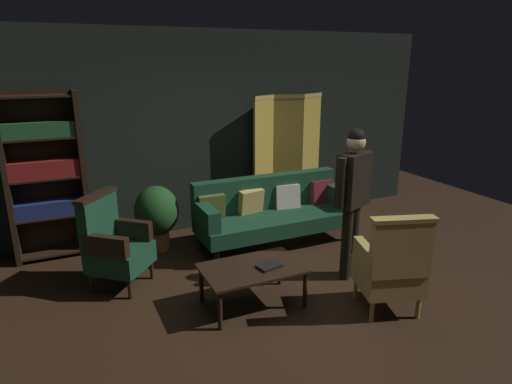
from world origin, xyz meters
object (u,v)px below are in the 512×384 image
armchair_wing_left (114,244)px  standing_figure (353,191)px  coffee_table (253,271)px  armchair_gilt_accent (392,265)px  bookshelf (46,174)px  velvet_couch (273,209)px  folding_screen (288,155)px  book_black_cloth (269,266)px  potted_plant (157,214)px

armchair_wing_left → standing_figure: (2.43, -0.90, 0.54)m
coffee_table → armchair_gilt_accent: armchair_gilt_accent is taller
armchair_gilt_accent → armchair_wing_left: same height
armchair_gilt_accent → standing_figure: bearing=84.2°
bookshelf → velvet_couch: 2.87m
armchair_wing_left → coffee_table: bearing=-40.6°
bookshelf → velvet_couch: size_ratio=0.97×
armchair_gilt_accent → coffee_table: bearing=150.6°
coffee_table → armchair_gilt_accent: (1.17, -0.66, 0.12)m
folding_screen → coffee_table: (-1.60, -2.23, -0.61)m
standing_figure → book_black_cloth: (-1.10, -0.18, -0.59)m
velvet_couch → potted_plant: size_ratio=2.47×
armchair_wing_left → potted_plant: size_ratio=1.21×
coffee_table → velvet_couch: bearing=56.3°
armchair_gilt_accent → potted_plant: 2.98m
bookshelf → armchair_gilt_accent: 4.10m
coffee_table → standing_figure: bearing=4.9°
coffee_table → armchair_wing_left: armchair_wing_left is taller
armchair_gilt_accent → armchair_wing_left: (-2.35, 1.67, 0.00)m
folding_screen → coffee_table: bearing=-125.8°
bookshelf → folding_screen: bearing=1.7°
bookshelf → coffee_table: 2.86m
bookshelf → book_black_cloth: bearing=-48.9°
armchair_gilt_accent → standing_figure: (0.08, 0.77, 0.54)m
coffee_table → armchair_wing_left: bearing=139.4°
coffee_table → standing_figure: standing_figure is taller
armchair_wing_left → standing_figure: standing_figure is taller
bookshelf → armchair_wing_left: size_ratio=1.97×
bookshelf → book_black_cloth: bookshelf is taller
standing_figure → coffee_table: bearing=-175.1°
folding_screen → velvet_couch: (-0.68, -0.84, -0.53)m
bookshelf → potted_plant: size_ratio=2.39×
standing_figure → potted_plant: (-1.80, 1.66, -0.53)m
armchair_gilt_accent → book_black_cloth: (-1.02, 0.59, -0.06)m
folding_screen → armchair_wing_left: (-2.79, -1.21, -0.50)m
armchair_gilt_accent → armchair_wing_left: 2.89m
bookshelf → potted_plant: 1.40m
armchair_wing_left → potted_plant: 0.99m
folding_screen → armchair_gilt_accent: (-0.43, -2.89, -0.50)m
bookshelf → armchair_gilt_accent: (2.94, -2.79, -0.58)m
coffee_table → potted_plant: potted_plant is taller
folding_screen → standing_figure: bearing=-99.5°
velvet_couch → book_black_cloth: velvet_couch is taller
armchair_wing_left → potted_plant: (0.63, 0.76, 0.01)m
velvet_couch → folding_screen: bearing=51.0°
folding_screen → bookshelf: bookshelf is taller
armchair_wing_left → potted_plant: bearing=50.1°
bookshelf → standing_figure: bookshelf is taller
potted_plant → book_black_cloth: size_ratio=3.68×
standing_figure → book_black_cloth: bearing=-170.7°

